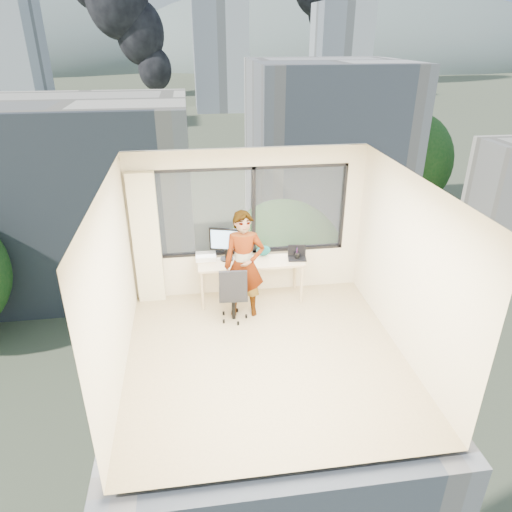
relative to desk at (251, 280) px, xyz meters
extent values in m
cube|color=tan|center=(0.00, -1.66, -0.38)|extent=(4.00, 4.00, 0.01)
cube|color=white|center=(0.00, -1.66, 2.23)|extent=(4.00, 4.00, 0.01)
cube|color=beige|center=(0.00, -3.66, 0.93)|extent=(4.00, 0.01, 2.60)
cube|color=beige|center=(-2.00, -1.66, 0.93)|extent=(0.01, 4.00, 2.60)
cube|color=beige|center=(2.00, -1.66, 0.93)|extent=(0.01, 4.00, 2.60)
cube|color=#F5EFC0|center=(-1.72, 0.22, 0.77)|extent=(0.45, 0.14, 2.30)
cube|color=beige|center=(0.00, 0.00, 0.00)|extent=(1.80, 0.60, 0.75)
imported|color=#2D2D33|center=(-0.16, -0.45, 0.53)|extent=(0.69, 0.49, 1.80)
cube|color=white|center=(-0.75, 0.17, 0.42)|extent=(0.35, 0.30, 0.08)
cube|color=black|center=(-0.26, -0.12, 0.38)|extent=(0.10, 0.05, 0.01)
cylinder|color=black|center=(0.80, -0.05, 0.43)|extent=(0.09, 0.09, 0.10)
ellipsoid|color=#0C4A41|center=(0.25, 0.16, 0.47)|extent=(0.27, 0.18, 0.19)
cube|color=#515B3D|center=(0.00, 118.34, -14.38)|extent=(400.00, 400.00, 0.04)
cube|color=beige|center=(-9.00, 28.34, -7.38)|extent=(16.00, 12.00, 14.00)
cube|color=beige|center=(12.00, 36.34, -6.38)|extent=(14.00, 13.00, 16.00)
cube|color=silver|center=(-35.00, 93.34, -0.38)|extent=(14.00, 14.00, 28.00)
cube|color=silver|center=(8.00, 118.34, 0.62)|extent=(13.00, 13.00, 30.00)
cube|color=silver|center=(45.00, 138.34, -1.38)|extent=(15.00, 15.00, 26.00)
ellipsoid|color=slate|center=(100.00, 318.34, -14.38)|extent=(300.00, 220.00, 96.00)
camera|label=1|loc=(-0.91, -7.05, 3.90)|focal=32.61mm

